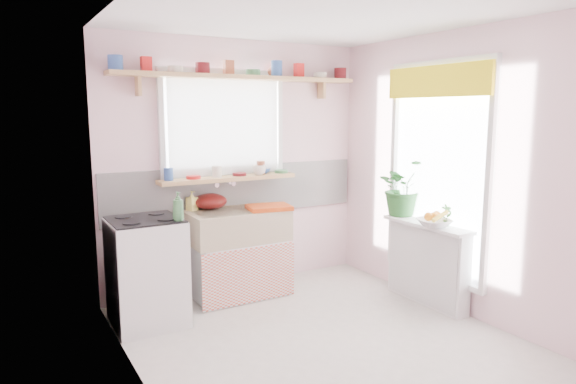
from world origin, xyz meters
TOP-DOWN VIEW (x-y plane):
  - room at (0.66, 0.86)m, footprint 3.20×3.20m
  - sink_unit at (-0.15, 1.29)m, footprint 0.95×0.65m
  - cooker at (-1.10, 1.05)m, footprint 0.58×0.58m
  - radiator_ledge at (1.30, 0.20)m, footprint 0.22×0.95m
  - windowsill at (-0.15, 1.48)m, footprint 1.40×0.22m
  - pine_shelf at (0.00, 1.47)m, footprint 2.52×0.24m
  - shelf_crockery at (-0.02, 1.47)m, footprint 2.47×0.11m
  - sill_crockery at (-0.20, 1.48)m, footprint 1.35×0.11m
  - dish_tray at (0.14, 1.18)m, footprint 0.46×0.38m
  - colander at (-0.34, 1.50)m, footprint 0.43×0.43m
  - jade_plant at (1.33, 0.60)m, footprint 0.51×0.45m
  - fruit_bowl at (1.21, 0.06)m, footprint 0.36×0.36m
  - herb_pot at (1.33, 0.02)m, footprint 0.11×0.08m
  - soap_bottle_sink at (-0.53, 1.50)m, footprint 0.11×0.12m
  - sill_cup at (0.16, 1.42)m, footprint 0.16×0.16m
  - sill_bowl at (0.26, 1.54)m, footprint 0.18×0.18m
  - shelf_vase at (0.40, 1.53)m, footprint 0.16×0.16m
  - cooker_bottle at (-0.88, 0.83)m, footprint 0.10×0.10m
  - fruit at (1.22, 0.06)m, footprint 0.20×0.14m

SIDE VIEW (x-z plane):
  - radiator_ledge at x=1.30m, z-range 0.01..0.78m
  - sink_unit at x=-0.15m, z-range -0.13..0.99m
  - cooker at x=-1.10m, z-range 0.00..0.92m
  - fruit_bowl at x=1.21m, z-range 0.78..0.85m
  - dish_tray at x=0.14m, z-range 0.85..0.89m
  - fruit at x=1.22m, z-range 0.82..0.92m
  - herb_pot at x=1.33m, z-range 0.78..0.97m
  - colander at x=-0.34m, z-range 0.85..1.00m
  - soap_bottle_sink at x=-0.53m, z-range 0.85..1.04m
  - cooker_bottle at x=-0.88m, z-range 0.92..1.15m
  - jade_plant at x=1.33m, z-range 0.77..1.33m
  - windowsill at x=-0.15m, z-range 1.12..1.16m
  - sill_bowl at x=0.26m, z-range 1.16..1.21m
  - sill_cup at x=0.16m, z-range 1.16..1.26m
  - sill_crockery at x=-0.20m, z-range 1.15..1.27m
  - room at x=0.66m, z-range -0.23..2.97m
  - pine_shelf at x=0.00m, z-range 2.10..2.14m
  - shelf_crockery at x=-0.02m, z-range 2.13..2.25m
  - shelf_vase at x=0.40m, z-range 2.14..2.29m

